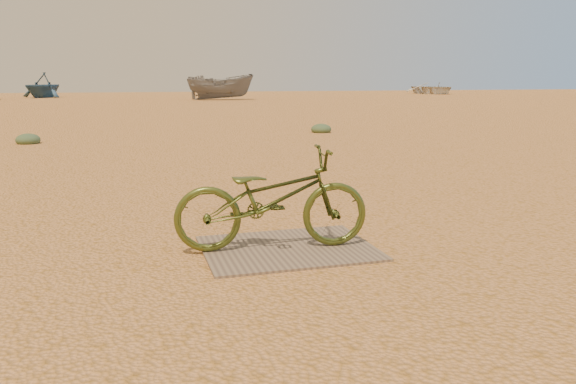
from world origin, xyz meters
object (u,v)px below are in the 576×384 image
object	(u,v)px
boat_far_left	(43,85)
boat_far_right	(433,88)
plywood_board	(288,248)
bicycle	(272,199)
boat_mid_right	(221,87)

from	to	relation	value
boat_far_left	boat_far_right	bearing A→B (deg)	35.36
plywood_board	boat_far_left	xyz separation A→B (m)	(-7.36, 44.11, 0.99)
bicycle	boat_mid_right	distance (m)	36.17
plywood_board	bicycle	xyz separation A→B (m)	(-0.15, 0.02, 0.47)
plywood_board	boat_far_left	distance (m)	44.73
bicycle	boat_far_left	xyz separation A→B (m)	(-7.21, 44.10, 0.52)
plywood_board	boat_mid_right	distance (m)	36.18
plywood_board	bicycle	bearing A→B (deg)	173.29
plywood_board	bicycle	distance (m)	0.49
boat_mid_right	boat_far_right	xyz separation A→B (m)	(22.68, 9.37, -0.35)
boat_far_left	plywood_board	bearing A→B (deg)	-46.80
plywood_board	boat_far_right	world-z (taller)	boat_far_right
bicycle	boat_far_right	size ratio (longest dim) A/B	0.32
boat_far_left	boat_mid_right	world-z (taller)	boat_far_left
bicycle	boat_far_left	world-z (taller)	boat_far_left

